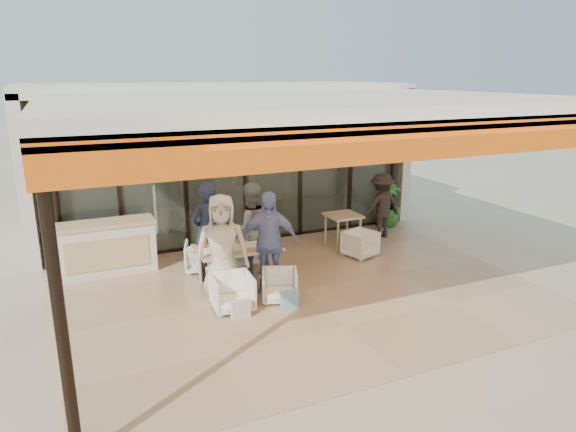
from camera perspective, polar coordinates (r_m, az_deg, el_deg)
name	(u,v)px	position (r m, az deg, el deg)	size (l,w,h in m)	color
ground	(303,291)	(9.27, 1.73, -8.31)	(70.00, 70.00, 0.00)	#C6B293
terrace_floor	(303,291)	(9.26, 1.73, -8.28)	(8.00, 6.00, 0.01)	tan
terrace_structure	(312,106)	(8.26, 2.74, 12.08)	(8.00, 6.00, 3.40)	silver
glass_storefront	(245,174)	(11.45, -4.78, 4.68)	(8.08, 0.10, 3.20)	#9EADA3
interior_block	(215,135)	(13.54, -8.13, 8.95)	(9.05, 3.62, 3.52)	silver
host_counter	(106,248)	(10.44, -19.56, -3.33)	(1.85, 0.65, 1.04)	silver
dining_table	(237,249)	(9.32, -5.68, -3.70)	(1.50, 0.90, 0.93)	#E1BD89
chair_far_left	(202,255)	(10.19, -9.55, -4.29)	(0.64, 0.59, 0.65)	white
chair_far_right	(243,250)	(10.42, -5.07, -3.79)	(0.60, 0.56, 0.62)	white
chair_near_left	(232,291)	(8.48, -6.20, -8.27)	(0.65, 0.61, 0.67)	white
chair_near_right	(280,284)	(8.76, -0.93, -7.60)	(0.59, 0.55, 0.60)	white
diner_navy	(208,232)	(9.53, -8.93, -1.77)	(0.69, 0.45, 1.88)	#191D38
diner_grey	(251,229)	(9.79, -4.18, -1.44)	(0.87, 0.68, 1.79)	slate
diner_cream	(222,248)	(8.72, -7.34, -3.51)	(0.90, 0.58, 1.84)	beige
diner_periwinkle	(268,242)	(8.98, -2.20, -2.89)	(1.06, 0.44, 1.81)	#6E83B8
tote_bag_cream	(241,310)	(8.21, -5.28, -10.35)	(0.30, 0.10, 0.34)	silver
tote_bag_blue	(289,301)	(8.48, 0.16, -9.38)	(0.30, 0.10, 0.34)	#99BFD8
side_table	(343,219)	(11.44, 6.13, -0.33)	(0.70, 0.70, 0.74)	#E1BD89
side_chair	(360,243)	(10.92, 8.06, -2.96)	(0.60, 0.56, 0.62)	white
standing_woman	(381,206)	(12.12, 10.35, 1.10)	(1.00, 0.58, 1.55)	black
potted_palm	(387,203)	(13.13, 10.92, 1.45)	(0.69, 0.69, 1.23)	#1E5919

